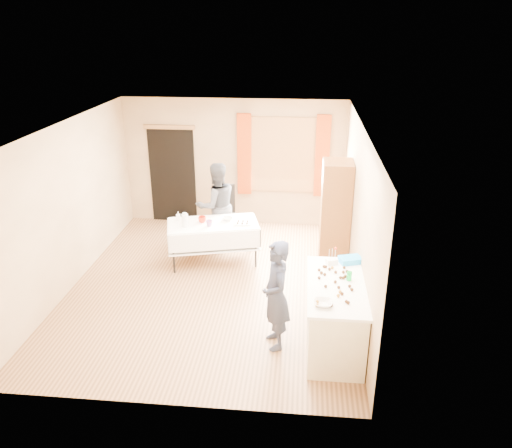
# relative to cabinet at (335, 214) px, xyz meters

# --- Properties ---
(floor) EXTENTS (4.50, 5.50, 0.02)m
(floor) POSITION_rel_cabinet_xyz_m (-1.99, -1.03, -0.94)
(floor) COLOR #9E7047
(floor) RESTS_ON ground
(ceiling) EXTENTS (4.50, 5.50, 0.02)m
(ceiling) POSITION_rel_cabinet_xyz_m (-1.99, -1.03, 1.68)
(ceiling) COLOR white
(ceiling) RESTS_ON floor
(wall_back) EXTENTS (4.50, 0.02, 2.60)m
(wall_back) POSITION_rel_cabinet_xyz_m (-1.99, 1.73, 0.37)
(wall_back) COLOR tan
(wall_back) RESTS_ON floor
(wall_front) EXTENTS (4.50, 0.02, 2.60)m
(wall_front) POSITION_rel_cabinet_xyz_m (-1.99, -3.79, 0.37)
(wall_front) COLOR tan
(wall_front) RESTS_ON floor
(wall_left) EXTENTS (0.02, 5.50, 2.60)m
(wall_left) POSITION_rel_cabinet_xyz_m (-4.25, -1.03, 0.37)
(wall_left) COLOR tan
(wall_left) RESTS_ON floor
(wall_right) EXTENTS (0.02, 5.50, 2.60)m
(wall_right) POSITION_rel_cabinet_xyz_m (0.27, -1.03, 0.37)
(wall_right) COLOR tan
(wall_right) RESTS_ON floor
(window_frame) EXTENTS (1.32, 0.06, 1.52)m
(window_frame) POSITION_rel_cabinet_xyz_m (-0.99, 1.69, 0.57)
(window_frame) COLOR olive
(window_frame) RESTS_ON wall_back
(window_pane) EXTENTS (1.20, 0.02, 1.40)m
(window_pane) POSITION_rel_cabinet_xyz_m (-0.99, 1.68, 0.57)
(window_pane) COLOR white
(window_pane) RESTS_ON wall_back
(curtain_left) EXTENTS (0.28, 0.06, 1.65)m
(curtain_left) POSITION_rel_cabinet_xyz_m (-1.77, 1.64, 0.57)
(curtain_left) COLOR #AC390C
(curtain_left) RESTS_ON wall_back
(curtain_right) EXTENTS (0.28, 0.06, 1.65)m
(curtain_right) POSITION_rel_cabinet_xyz_m (-0.21, 1.64, 0.57)
(curtain_right) COLOR #AC390C
(curtain_right) RESTS_ON wall_back
(doorway) EXTENTS (0.95, 0.04, 2.00)m
(doorway) POSITION_rel_cabinet_xyz_m (-3.29, 1.70, 0.07)
(doorway) COLOR black
(doorway) RESTS_ON floor
(door_lintel) EXTENTS (1.05, 0.06, 0.08)m
(door_lintel) POSITION_rel_cabinet_xyz_m (-3.29, 1.67, 1.09)
(door_lintel) COLOR olive
(door_lintel) RESTS_ON wall_back
(cabinet) EXTENTS (0.50, 0.60, 1.85)m
(cabinet) POSITION_rel_cabinet_xyz_m (0.00, 0.00, 0.00)
(cabinet) COLOR brown
(cabinet) RESTS_ON floor
(counter) EXTENTS (0.75, 1.58, 0.91)m
(counter) POSITION_rel_cabinet_xyz_m (-0.10, -2.45, -0.47)
(counter) COLOR #F2ECCA
(counter) RESTS_ON floor
(party_table) EXTENTS (1.72, 1.17, 0.75)m
(party_table) POSITION_rel_cabinet_xyz_m (-2.11, -0.18, -0.48)
(party_table) COLOR black
(party_table) RESTS_ON floor
(chair) EXTENTS (0.55, 0.55, 1.08)m
(chair) POSITION_rel_cabinet_xyz_m (-2.05, 0.78, -0.60)
(chair) COLOR black
(chair) RESTS_ON floor
(girl) EXTENTS (0.75, 0.67, 1.50)m
(girl) POSITION_rel_cabinet_xyz_m (-0.87, -2.53, -0.18)
(girl) COLOR #21263D
(girl) RESTS_ON floor
(woman) EXTENTS (1.33, 1.30, 1.63)m
(woman) POSITION_rel_cabinet_xyz_m (-2.16, 0.50, -0.11)
(woman) COLOR black
(woman) RESTS_ON floor
(soda_can) EXTENTS (0.08, 0.08, 0.12)m
(soda_can) POSITION_rel_cabinet_xyz_m (0.06, -2.32, 0.04)
(soda_can) COLOR #0C942D
(soda_can) RESTS_ON counter
(mixing_bowl) EXTENTS (0.25, 0.25, 0.05)m
(mixing_bowl) POSITION_rel_cabinet_xyz_m (-0.29, -2.96, 0.01)
(mixing_bowl) COLOR white
(mixing_bowl) RESTS_ON counter
(foam_block) EXTENTS (0.18, 0.15, 0.08)m
(foam_block) POSITION_rel_cabinet_xyz_m (-0.14, -1.89, 0.02)
(foam_block) COLOR white
(foam_block) RESTS_ON counter
(blue_basket) EXTENTS (0.35, 0.29, 0.08)m
(blue_basket) POSITION_rel_cabinet_xyz_m (0.12, -1.81, 0.02)
(blue_basket) COLOR #1D96EC
(blue_basket) RESTS_ON counter
(pitcher) EXTENTS (0.15, 0.15, 0.22)m
(pitcher) POSITION_rel_cabinet_xyz_m (-2.55, -0.38, -0.07)
(pitcher) COLOR silver
(pitcher) RESTS_ON party_table
(cup_red) EXTENTS (0.19, 0.19, 0.11)m
(cup_red) POSITION_rel_cabinet_xyz_m (-2.30, -0.18, -0.12)
(cup_red) COLOR red
(cup_red) RESTS_ON party_table
(cup_rainbow) EXTENTS (0.18, 0.18, 0.10)m
(cup_rainbow) POSITION_rel_cabinet_xyz_m (-2.15, -0.33, -0.12)
(cup_rainbow) COLOR red
(cup_rainbow) RESTS_ON party_table
(small_bowl) EXTENTS (0.18, 0.18, 0.05)m
(small_bowl) POSITION_rel_cabinet_xyz_m (-1.87, -0.03, -0.15)
(small_bowl) COLOR white
(small_bowl) RESTS_ON party_table
(pastry_tray) EXTENTS (0.30, 0.23, 0.02)m
(pastry_tray) POSITION_rel_cabinet_xyz_m (-1.59, -0.19, -0.17)
(pastry_tray) COLOR white
(pastry_tray) RESTS_ON party_table
(bottle) EXTENTS (0.11, 0.11, 0.16)m
(bottle) POSITION_rel_cabinet_xyz_m (-2.73, -0.13, -0.10)
(bottle) COLOR white
(bottle) RESTS_ON party_table
(cake_balls) EXTENTS (0.48, 1.05, 0.04)m
(cake_balls) POSITION_rel_cabinet_xyz_m (-0.13, -2.43, 0.00)
(cake_balls) COLOR #3F2314
(cake_balls) RESTS_ON counter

